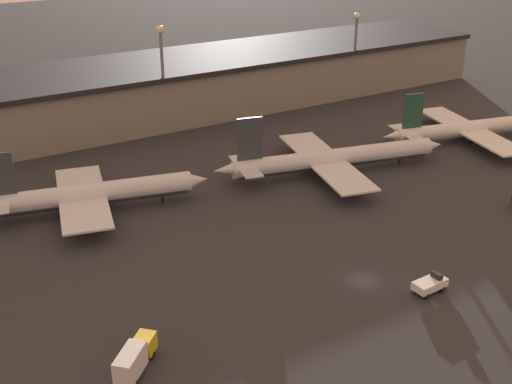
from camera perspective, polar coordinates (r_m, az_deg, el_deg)
ground at (r=94.12m, az=9.48°, el=-7.74°), size 600.00×600.00×0.00m
terminal_building at (r=160.76m, az=-10.60°, el=8.71°), size 197.55×29.99×13.30m
airplane_1 at (r=114.34m, az=-14.58°, el=-0.24°), size 41.42×27.82×12.56m
airplane_2 at (r=127.24m, az=6.77°, el=2.96°), size 48.24×32.98×13.30m
airplane_3 at (r=152.52m, az=18.88°, el=5.41°), size 46.22×33.62×12.24m
service_vehicle_0 at (r=92.87m, az=15.21°, el=-7.91°), size 5.07×2.64×2.68m
service_vehicle_1 at (r=76.96m, az=-10.75°, el=-14.32°), size 7.11×7.13×3.76m
lamp_post_1 at (r=146.89m, az=-8.32°, el=11.00°), size 1.80×1.80×24.63m
lamp_post_2 at (r=175.33m, az=8.82°, el=12.86°), size 1.80×1.80×22.80m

